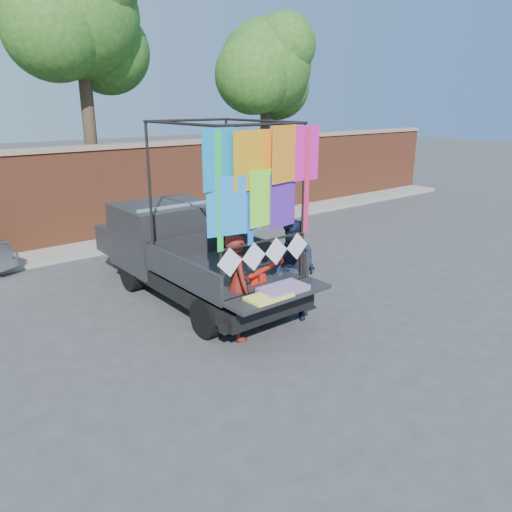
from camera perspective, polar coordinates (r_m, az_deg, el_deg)
ground at (r=8.44m, az=-2.36°, el=-8.87°), size 90.00×90.00×0.00m
brick_wall at (r=14.05m, az=-19.87°, el=6.47°), size 30.00×0.45×2.61m
curb at (r=13.68m, az=-18.34°, el=0.89°), size 30.00×1.20×0.12m
tree_mid at (r=15.38m, az=-19.33°, el=23.80°), size 4.20×3.30×7.73m
tree_right at (r=18.64m, az=1.31°, el=20.46°), size 4.20×3.30×6.62m
pickup_truck at (r=10.15m, az=-8.72°, el=0.75°), size 2.16×5.42×3.41m
woman at (r=7.98m, az=-2.22°, el=-3.56°), size 0.56×0.72×1.76m
man at (r=8.74m, az=4.39°, el=-1.64°), size 0.83×0.98×1.78m
streamer_bundle at (r=8.28m, az=0.70°, el=-2.90°), size 0.98×0.36×0.69m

